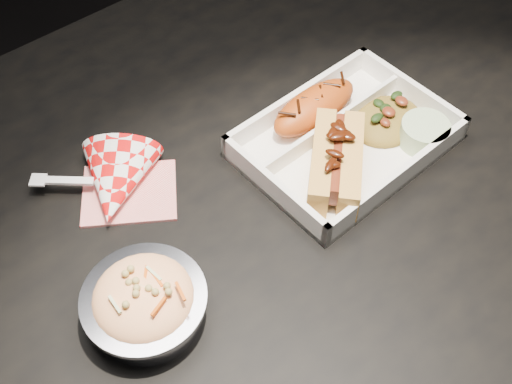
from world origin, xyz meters
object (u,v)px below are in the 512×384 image
Objects in this scene: foil_coleslaw_cup at (145,302)px; fried_pastry at (314,107)px; dining_table at (234,231)px; food_tray at (344,142)px; napkin_fork at (116,184)px; hotdog at (336,160)px.

fried_pastry is at bearing 16.14° from foil_coleslaw_cup.
fried_pastry is (0.15, 0.02, 0.12)m from dining_table.
food_tray is 0.06m from fried_pastry.
food_tray is at bearing 16.45° from napkin_fork.
fried_pastry is at bearing 90.00° from food_tray.
dining_table is 8.66× the size of hotdog.
food_tray is 0.28m from napkin_fork.
hotdog is (-0.04, -0.03, 0.02)m from food_tray.
fried_pastry reaches higher than food_tray.
hotdog is 1.09× the size of foil_coleslaw_cup.
fried_pastry is at bearing 6.62° from dining_table.
foil_coleslaw_cup is at bearing -156.30° from dining_table.
fried_pastry is 1.04× the size of foil_coleslaw_cup.
foil_coleslaw_cup is at bearing -163.86° from fried_pastry.
dining_table is 0.17m from napkin_fork.
napkin_fork is at bearing 142.69° from dining_table.
hotdog is 0.86× the size of napkin_fork.
napkin_fork is at bearing 68.24° from foil_coleslaw_cup.
hotdog is (-0.04, -0.08, 0.00)m from fried_pastry.
dining_table is 0.17m from hotdog.
napkin_fork is (-0.26, 0.07, -0.01)m from fried_pastry.
foil_coleslaw_cup reaches higher than food_tray.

